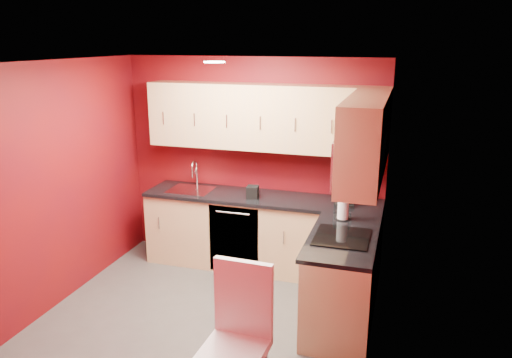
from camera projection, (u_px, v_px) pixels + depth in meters
The scene contains 21 objects.
floor at pixel (209, 314), 5.07m from camera, with size 3.20×3.20×0.00m, color #484643.
ceiling at pixel (202, 62), 4.39m from camera, with size 3.20×3.20×0.00m, color white.
wall_back at pixel (253, 161), 6.11m from camera, with size 3.20×3.20×0.00m, color #670A09.
wall_front at pixel (119, 262), 3.35m from camera, with size 3.20×3.20×0.00m, color #670A09.
wall_left at pixel (63, 183), 5.18m from camera, with size 3.00×3.00×0.00m, color #670A09.
wall_right at pixel (378, 214), 4.28m from camera, with size 3.00×3.00×0.00m, color #670A09.
base_cabinets_back at pixel (261, 234), 6.00m from camera, with size 2.80×0.60×0.87m, color #D3B478.
base_cabinets_right at pixel (343, 282), 4.81m from camera, with size 0.60×1.30×0.87m, color #D3B478.
countertop_back at pixel (261, 198), 5.86m from camera, with size 2.80×0.63×0.04m, color black.
countertop_right at pixel (343, 238), 4.68m from camera, with size 0.63×1.27×0.04m, color black.
upper_cabinets_back at pixel (265, 117), 5.74m from camera, with size 2.80×0.35×0.75m, color tan.
upper_cabinets_right at pixel (367, 130), 4.56m from camera, with size 0.35×1.55×0.75m.
microwave at pixel (359, 160), 4.41m from camera, with size 0.42×0.76×0.42m.
cooktop at pixel (342, 237), 4.64m from camera, with size 0.50×0.55×0.01m, color black.
sink at pixel (191, 187), 6.12m from camera, with size 0.52×0.42×0.35m.
dishwasher_front at pixel (234, 240), 5.80m from camera, with size 0.60×0.02×0.82m, color black.
downlight at pixel (214, 62), 4.67m from camera, with size 0.20×0.20×0.01m, color white.
coffee_maker at pixel (345, 191), 5.51m from camera, with size 0.19×0.26×0.32m, color black, non-canonical shape.
napkin_holder at pixel (253, 192), 5.79m from camera, with size 0.13×0.13×0.14m, color black, non-canonical shape.
paper_towel at pixel (343, 207), 5.08m from camera, with size 0.15×0.15×0.26m, color white, non-canonical shape.
dining_chair at pixel (234, 344), 3.61m from camera, with size 0.46×0.48×1.13m, color white, non-canonical shape.
Camera 1 is at (1.78, -4.17, 2.70)m, focal length 35.00 mm.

